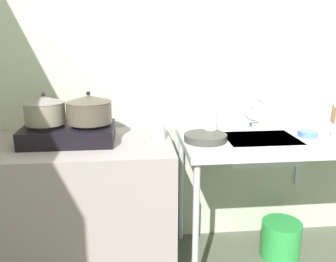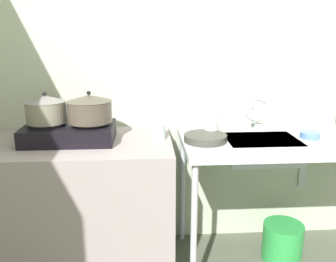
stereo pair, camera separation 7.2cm
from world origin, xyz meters
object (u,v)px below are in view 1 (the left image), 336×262
pot_on_left_burner (45,110)px  bucket_on_floor (281,239)px  percolator (159,124)px  small_bowl_on_drainboard (308,134)px  pot_on_right_burner (89,109)px  bottle_by_sink (211,123)px  sink_basin (260,148)px  stove (69,133)px  frying_pan (205,138)px  faucet (255,110)px

pot_on_left_burner → bucket_on_floor: 1.71m
percolator → bucket_on_floor: percolator is taller
small_bowl_on_drainboard → pot_on_right_burner: bearing=178.8°
small_bowl_on_drainboard → bottle_by_sink: (-0.58, 0.09, 0.06)m
pot_on_right_burner → bottle_by_sink: (0.71, 0.06, -0.11)m
bottle_by_sink → sink_basin: bearing=-16.7°
stove → bottle_by_sink: bottle_by_sink is taller
percolator → sink_basin: 0.63m
bottle_by_sink → frying_pan: bearing=-115.8°
frying_pan → small_bowl_on_drainboard: (0.63, 0.02, -0.00)m
stove → faucet: faucet is taller
percolator → pot_on_right_burner: bearing=-177.7°
faucet → small_bowl_on_drainboard: faucet is taller
percolator → frying_pan: 0.28m
sink_basin → percolator: bearing=175.9°
stove → frying_pan: (0.78, -0.05, -0.03)m
sink_basin → bottle_by_sink: (-0.29, 0.09, 0.14)m
faucet → small_bowl_on_drainboard: 0.34m
bucket_on_floor → sink_basin: bearing=-169.2°
pot_on_right_burner → frying_pan: bearing=-4.5°
faucet → small_bowl_on_drainboard: size_ratio=1.94×
pot_on_right_burner → bucket_on_floor: 1.51m
faucet → bucket_on_floor: bearing=-24.6°
stove → small_bowl_on_drainboard: size_ratio=4.37×
faucet → bottle_by_sink: faucet is taller
stove → percolator: size_ratio=2.70×
stove → bottle_by_sink: bearing=4.0°
pot_on_left_burner → small_bowl_on_drainboard: size_ratio=1.93×
bucket_on_floor → pot_on_right_burner: bearing=-179.5°
stove → pot_on_right_burner: bearing=0.0°
pot_on_left_burner → small_bowl_on_drainboard: (1.53, -0.03, -0.17)m
stove → bucket_on_floor: bearing=0.5°
pot_on_left_burner → faucet: (1.24, 0.10, -0.05)m
bottle_by_sink → bucket_on_floor: bearing=-5.6°
pot_on_left_burner → bottle_by_sink: (0.95, 0.06, -0.11)m
pot_on_left_burner → frying_pan: bearing=-3.3°
small_bowl_on_drainboard → pot_on_left_burner: bearing=179.0°
bucket_on_floor → stove: bearing=-179.5°
pot_on_right_burner → faucet: pot_on_right_burner is taller
pot_on_left_burner → pot_on_right_burner: pot_on_right_burner is taller
pot_on_left_burner → pot_on_right_burner: size_ratio=0.88×
sink_basin → stove: bearing=178.6°
sink_basin → pot_on_right_burner: bearing=178.4°
pot_on_right_burner → sink_basin: (1.00, -0.03, -0.26)m
pot_on_left_burner → frying_pan: pot_on_left_burner is taller
sink_basin → bottle_by_sink: bearing=163.3°
pot_on_left_burner → sink_basin: (1.24, -0.03, -0.25)m
stove → pot_on_right_burner: (0.12, 0.00, 0.14)m
pot_on_left_burner → bottle_by_sink: 0.96m
pot_on_right_burner → faucet: 1.00m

